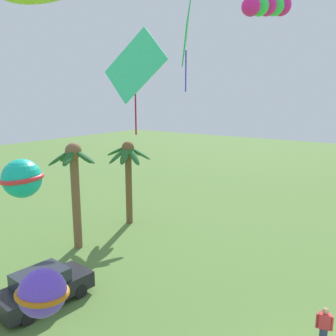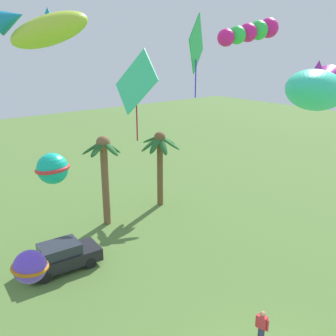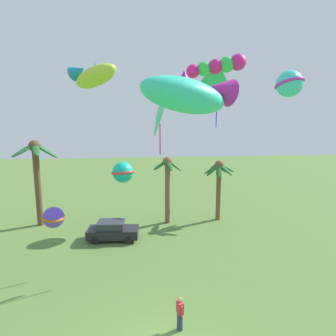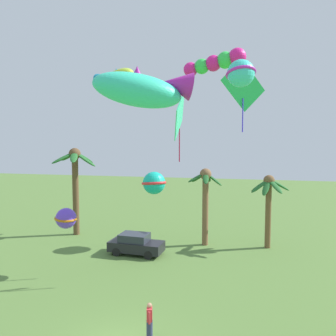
{
  "view_description": "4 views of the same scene",
  "coord_description": "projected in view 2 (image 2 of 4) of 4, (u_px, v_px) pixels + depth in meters",
  "views": [
    {
      "loc": [
        -10.91,
        -0.61,
        8.56
      ],
      "look_at": [
        0.61,
        7.52,
        5.7
      ],
      "focal_mm": 37.88,
      "sensor_mm": 36.0,
      "label": 1
    },
    {
      "loc": [
        -9.68,
        -5.87,
        11.34
      ],
      "look_at": [
        0.75,
        6.92,
        6.07
      ],
      "focal_mm": 40.17,
      "sensor_mm": 36.0,
      "label": 2
    },
    {
      "loc": [
        -0.87,
        -10.03,
        9.35
      ],
      "look_at": [
        0.88,
        6.1,
        6.55
      ],
      "focal_mm": 30.48,
      "sensor_mm": 36.0,
      "label": 3
    },
    {
      "loc": [
        4.57,
        -12.19,
        8.44
      ],
      "look_at": [
        0.4,
        7.12,
        6.72
      ],
      "focal_mm": 37.17,
      "sensor_mm": 36.0,
      "label": 4
    }
  ],
  "objects": [
    {
      "name": "kite_ball_2",
      "position": [
        30.0,
        267.0,
        14.07
      ],
      "size": [
        1.89,
        1.89,
        1.26
      ],
      "color": "#603BD4"
    },
    {
      "name": "kite_fish_7",
      "position": [
        317.0,
        88.0,
        11.2
      ],
      "size": [
        3.99,
        2.66,
        1.72
      ],
      "color": "#35E1B3"
    },
    {
      "name": "kite_ball_5",
      "position": [
        52.0,
        168.0,
        20.89
      ],
      "size": [
        2.71,
        2.71,
        1.75
      ],
      "color": "#14C0A8"
    },
    {
      "name": "kite_diamond_6",
      "position": [
        136.0,
        84.0,
        17.89
      ],
      "size": [
        0.74,
        3.19,
        4.41
      ],
      "color": "#3CE09F"
    },
    {
      "name": "kite_tube_4",
      "position": [
        251.0,
        32.0,
        15.37
      ],
      "size": [
        2.98,
        1.11,
        1.17
      ],
      "color": "#F01D8A"
    },
    {
      "name": "palm_tree_1",
      "position": [
        104.0,
        164.0,
        24.23
      ],
      "size": [
        2.72,
        2.92,
        6.07
      ],
      "color": "brown",
      "rests_on": "ground"
    },
    {
      "name": "palm_tree_0",
      "position": [
        160.0,
        152.0,
        27.36
      ],
      "size": [
        3.02,
        3.05,
        5.63
      ],
      "color": "brown",
      "rests_on": "ground"
    },
    {
      "name": "kite_diamond_0",
      "position": [
        196.0,
        46.0,
        19.64
      ],
      "size": [
        2.59,
        1.73,
        4.27
      ],
      "color": "green"
    },
    {
      "name": "kite_fish_1",
      "position": [
        44.0,
        28.0,
        14.63
      ],
      "size": [
        3.82,
        3.15,
        2.05
      ],
      "color": "#B8DC37"
    },
    {
      "name": "parked_car_0",
      "position": [
        62.0,
        256.0,
        20.04
      ],
      "size": [
        4.02,
        2.01,
        1.51
      ],
      "color": "black",
      "rests_on": "ground"
    },
    {
      "name": "spectator_0",
      "position": [
        262.0,
        328.0,
        14.81
      ],
      "size": [
        0.31,
        0.54,
        1.59
      ],
      "color": "#2D3351",
      "rests_on": "ground"
    }
  ]
}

